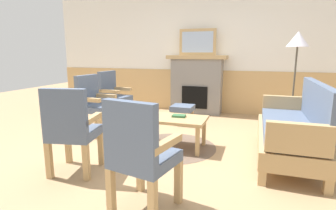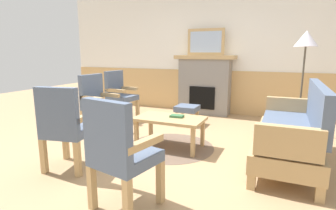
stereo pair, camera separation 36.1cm
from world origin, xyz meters
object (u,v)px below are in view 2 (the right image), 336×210
at_px(fireplace, 205,84).
at_px(coffee_table, 170,121).
at_px(framed_picture, 206,42).
at_px(footstool, 187,110).
at_px(armchair_near_fireplace, 97,101).
at_px(armchair_front_left, 120,150).
at_px(armchair_front_center, 65,125).
at_px(floor_lamp_by_couch, 306,45).
at_px(couch, 291,132).
at_px(armchair_by_window_left, 120,93).
at_px(book_on_table, 177,116).

distance_m(fireplace, coffee_table, 2.32).
height_order(framed_picture, footstool, framed_picture).
xyz_separation_m(armchair_near_fireplace, armchair_front_left, (1.64, -1.78, 0.00)).
bearing_deg(armchair_front_center, framed_picture, 79.86).
height_order(fireplace, armchair_near_fireplace, fireplace).
relative_size(footstool, armchair_front_center, 0.41).
distance_m(coffee_table, footstool, 1.28).
height_order(footstool, armchair_front_center, armchair_front_center).
height_order(coffee_table, armchair_near_fireplace, armchair_near_fireplace).
height_order(armchair_front_center, floor_lamp_by_couch, floor_lamp_by_couch).
xyz_separation_m(couch, armchair_front_center, (-2.35, -1.24, 0.14)).
xyz_separation_m(couch, coffee_table, (-1.57, -0.07, -0.01)).
bearing_deg(floor_lamp_by_couch, fireplace, 155.83).
bearing_deg(framed_picture, coffee_table, -86.00).
xyz_separation_m(fireplace, floor_lamp_by_couch, (1.87, -0.84, 0.80)).
distance_m(framed_picture, coffee_table, 2.59).
bearing_deg(footstool, armchair_front_left, -81.55).
relative_size(armchair_near_fireplace, armchair_front_left, 1.00).
bearing_deg(floor_lamp_by_couch, couch, -95.71).
distance_m(framed_picture, footstool, 1.64).
bearing_deg(footstool, floor_lamp_by_couch, 5.91).
bearing_deg(fireplace, armchair_by_window_left, -139.05).
bearing_deg(fireplace, book_on_table, -83.73).
distance_m(fireplace, armchair_by_window_left, 1.86).
bearing_deg(coffee_table, fireplace, 94.00).
xyz_separation_m(couch, armchair_near_fireplace, (-2.97, 0.12, 0.14)).
height_order(couch, coffee_table, couch).
xyz_separation_m(footstool, armchair_by_window_left, (-1.37, -0.18, 0.25)).
distance_m(footstool, armchair_front_center, 2.51).
bearing_deg(fireplace, footstool, -91.77).
xyz_separation_m(framed_picture, armchair_near_fireplace, (-1.25, -2.11, -1.02)).
distance_m(couch, armchair_near_fireplace, 2.98).
xyz_separation_m(fireplace, book_on_table, (0.25, -2.25, -0.20)).
relative_size(couch, book_on_table, 9.79).
bearing_deg(armchair_near_fireplace, armchair_by_window_left, 100.09).
xyz_separation_m(fireplace, armchair_near_fireplace, (-1.25, -2.11, -0.11)).
distance_m(footstool, armchair_front_left, 2.90).
relative_size(footstool, floor_lamp_by_couch, 0.24).
relative_size(armchair_front_left, armchair_front_center, 1.00).
bearing_deg(fireplace, coffee_table, -86.00).
height_order(book_on_table, footstool, book_on_table).
bearing_deg(armchair_front_center, couch, 27.80).
height_order(couch, armchair_front_left, same).
bearing_deg(armchair_front_center, book_on_table, 54.51).
xyz_separation_m(coffee_table, armchair_front_left, (0.23, -1.59, 0.15)).
bearing_deg(armchair_near_fireplace, armchair_front_left, -47.39).
bearing_deg(couch, armchair_front_left, -128.76).
relative_size(book_on_table, armchair_by_window_left, 0.19).
distance_m(fireplace, couch, 2.83).
bearing_deg(book_on_table, coffee_table, -148.88).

